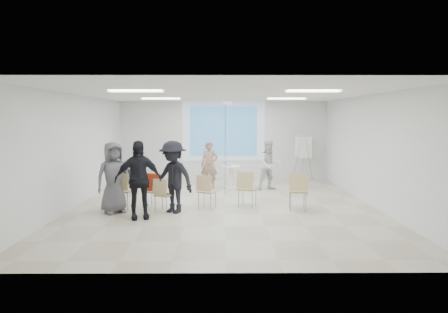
{
  "coord_description": "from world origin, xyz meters",
  "views": [
    {
      "loc": [
        -0.06,
        -10.04,
        2.39
      ],
      "look_at": [
        0.0,
        0.8,
        1.25
      ],
      "focal_mm": 30.0,
      "sensor_mm": 36.0,
      "label": 1
    }
  ],
  "objects_px": {
    "laptop": "(164,193)",
    "chair_right_far": "(298,188)",
    "player_right": "(270,162)",
    "flipchart_easel": "(303,147)",
    "chair_right_inner": "(247,186)",
    "av_cart": "(131,174)",
    "pedestal_table": "(231,175)",
    "audience_mid": "(173,172)",
    "chair_center": "(206,189)",
    "chair_far_left": "(123,188)",
    "audience_outer": "(114,173)",
    "player_left": "(209,162)",
    "audience_left": "(138,174)",
    "chair_left_mid": "(151,189)",
    "chair_left_inner": "(163,192)"
  },
  "relations": [
    {
      "from": "pedestal_table",
      "to": "player_right",
      "type": "distance_m",
      "value": 1.37
    },
    {
      "from": "chair_right_inner",
      "to": "chair_right_far",
      "type": "height_order",
      "value": "chair_right_far"
    },
    {
      "from": "audience_outer",
      "to": "chair_right_far",
      "type": "bearing_deg",
      "value": -33.51
    },
    {
      "from": "player_right",
      "to": "flipchart_easel",
      "type": "distance_m",
      "value": 2.4
    },
    {
      "from": "player_left",
      "to": "audience_left",
      "type": "distance_m",
      "value": 4.03
    },
    {
      "from": "pedestal_table",
      "to": "player_right",
      "type": "bearing_deg",
      "value": -9.76
    },
    {
      "from": "chair_center",
      "to": "flipchart_easel",
      "type": "height_order",
      "value": "flipchart_easel"
    },
    {
      "from": "chair_left_inner",
      "to": "chair_center",
      "type": "height_order",
      "value": "chair_center"
    },
    {
      "from": "laptop",
      "to": "flipchart_easel",
      "type": "bearing_deg",
      "value": -109.98
    },
    {
      "from": "player_left",
      "to": "pedestal_table",
      "type": "bearing_deg",
      "value": 5.3
    },
    {
      "from": "av_cart",
      "to": "audience_outer",
      "type": "bearing_deg",
      "value": -59.67
    },
    {
      "from": "chair_left_inner",
      "to": "flipchart_easel",
      "type": "xyz_separation_m",
      "value": [
        4.58,
        4.76,
        0.77
      ]
    },
    {
      "from": "laptop",
      "to": "flipchart_easel",
      "type": "height_order",
      "value": "flipchart_easel"
    },
    {
      "from": "laptop",
      "to": "chair_right_far",
      "type": "bearing_deg",
      "value": -155.47
    },
    {
      "from": "player_left",
      "to": "chair_right_inner",
      "type": "distance_m",
      "value": 2.86
    },
    {
      "from": "player_left",
      "to": "chair_right_inner",
      "type": "xyz_separation_m",
      "value": [
        1.07,
        -2.64,
        -0.33
      ]
    },
    {
      "from": "player_right",
      "to": "audience_outer",
      "type": "height_order",
      "value": "audience_outer"
    },
    {
      "from": "pedestal_table",
      "to": "chair_center",
      "type": "height_order",
      "value": "chair_center"
    },
    {
      "from": "chair_left_mid",
      "to": "audience_outer",
      "type": "relative_size",
      "value": 0.44
    },
    {
      "from": "chair_center",
      "to": "audience_outer",
      "type": "relative_size",
      "value": 0.45
    },
    {
      "from": "player_right",
      "to": "chair_far_left",
      "type": "xyz_separation_m",
      "value": [
        -4.13,
        -2.64,
        -0.35
      ]
    },
    {
      "from": "player_left",
      "to": "laptop",
      "type": "distance_m",
      "value": 3.24
    },
    {
      "from": "player_right",
      "to": "chair_right_far",
      "type": "distance_m",
      "value": 2.86
    },
    {
      "from": "chair_center",
      "to": "audience_left",
      "type": "height_order",
      "value": "audience_left"
    },
    {
      "from": "chair_far_left",
      "to": "flipchart_easel",
      "type": "relative_size",
      "value": 0.56
    },
    {
      "from": "pedestal_table",
      "to": "player_right",
      "type": "xyz_separation_m",
      "value": [
        1.26,
        -0.22,
        0.48
      ]
    },
    {
      "from": "pedestal_table",
      "to": "chair_right_inner",
      "type": "distance_m",
      "value": 2.68
    },
    {
      "from": "chair_right_inner",
      "to": "av_cart",
      "type": "relative_size",
      "value": 1.34
    },
    {
      "from": "chair_left_inner",
      "to": "av_cart",
      "type": "height_order",
      "value": "chair_left_inner"
    },
    {
      "from": "chair_left_inner",
      "to": "audience_left",
      "type": "height_order",
      "value": "audience_left"
    },
    {
      "from": "chair_left_inner",
      "to": "av_cart",
      "type": "bearing_deg",
      "value": 137.44
    },
    {
      "from": "chair_center",
      "to": "audience_left",
      "type": "bearing_deg",
      "value": -127.91
    },
    {
      "from": "chair_right_inner",
      "to": "laptop",
      "type": "relative_size",
      "value": 3.09
    },
    {
      "from": "player_right",
      "to": "chair_center",
      "type": "distance_m",
      "value": 3.3
    },
    {
      "from": "chair_left_mid",
      "to": "chair_right_far",
      "type": "relative_size",
      "value": 0.88
    },
    {
      "from": "chair_right_far",
      "to": "player_left",
      "type": "bearing_deg",
      "value": 134.1
    },
    {
      "from": "audience_mid",
      "to": "pedestal_table",
      "type": "bearing_deg",
      "value": 95.8
    },
    {
      "from": "player_right",
      "to": "audience_left",
      "type": "xyz_separation_m",
      "value": [
        -3.54,
        -3.52,
        0.14
      ]
    },
    {
      "from": "chair_right_inner",
      "to": "laptop",
      "type": "height_order",
      "value": "chair_right_inner"
    },
    {
      "from": "audience_outer",
      "to": "player_right",
      "type": "bearing_deg",
      "value": -0.62
    },
    {
      "from": "chair_center",
      "to": "audience_mid",
      "type": "height_order",
      "value": "audience_mid"
    },
    {
      "from": "pedestal_table",
      "to": "chair_center",
      "type": "bearing_deg",
      "value": -104.49
    },
    {
      "from": "chair_center",
      "to": "laptop",
      "type": "xyz_separation_m",
      "value": [
        -1.05,
        -0.23,
        -0.07
      ]
    },
    {
      "from": "audience_mid",
      "to": "audience_outer",
      "type": "relative_size",
      "value": 1.02
    },
    {
      "from": "chair_right_inner",
      "to": "laptop",
      "type": "bearing_deg",
      "value": -148.83
    },
    {
      "from": "player_left",
      "to": "audience_outer",
      "type": "height_order",
      "value": "audience_outer"
    },
    {
      "from": "chair_far_left",
      "to": "chair_left_mid",
      "type": "height_order",
      "value": "chair_far_left"
    },
    {
      "from": "pedestal_table",
      "to": "audience_left",
      "type": "xyz_separation_m",
      "value": [
        -2.28,
        -3.73,
        0.62
      ]
    },
    {
      "from": "chair_far_left",
      "to": "laptop",
      "type": "height_order",
      "value": "chair_far_left"
    },
    {
      "from": "pedestal_table",
      "to": "audience_mid",
      "type": "height_order",
      "value": "audience_mid"
    }
  ]
}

